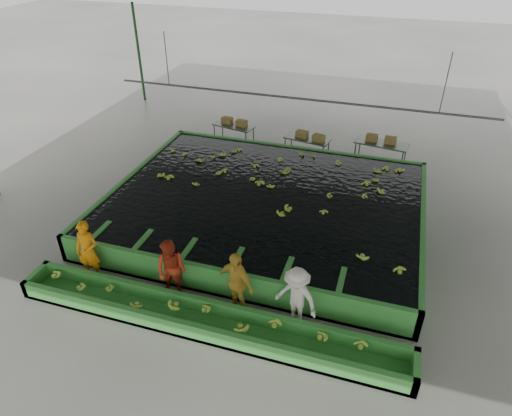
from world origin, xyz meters
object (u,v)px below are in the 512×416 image
(sorting_trough, at_px, (205,320))
(worker_b, at_px, (172,270))
(worker_c, at_px, (236,283))
(worker_d, at_px, (296,298))
(flotation_tank, at_px, (265,206))
(packing_table_left, at_px, (234,134))
(packing_table_right, at_px, (380,153))
(worker_a, at_px, (88,251))
(packing_table_mid, at_px, (307,147))
(box_stack_left, at_px, (234,124))
(box_stack_mid, at_px, (310,139))
(box_stack_right, at_px, (381,142))

(sorting_trough, xyz_separation_m, worker_b, (-1.23, 0.80, 0.63))
(worker_c, height_order, worker_d, worker_c)
(flotation_tank, bearing_deg, packing_table_left, 119.71)
(worker_c, bearing_deg, packing_table_right, 97.55)
(worker_a, height_order, packing_table_right, worker_a)
(worker_a, bearing_deg, packing_table_right, 47.85)
(worker_d, bearing_deg, packing_table_left, 134.66)
(sorting_trough, distance_m, packing_table_mid, 10.07)
(worker_d, xyz_separation_m, packing_table_left, (-5.13, 9.68, -0.44))
(worker_c, bearing_deg, packing_table_mid, 115.02)
(packing_table_mid, height_order, box_stack_left, box_stack_left)
(worker_a, height_order, worker_b, worker_a)
(packing_table_left, bearing_deg, sorting_trough, -73.67)
(flotation_tank, xyz_separation_m, box_stack_left, (-3.07, 5.47, 0.39))
(box_stack_mid, bearing_deg, packing_table_left, 172.47)
(worker_a, relative_size, packing_table_left, 0.99)
(sorting_trough, bearing_deg, packing_table_mid, 88.23)
(worker_c, relative_size, box_stack_left, 1.55)
(worker_c, bearing_deg, packing_table_left, 134.08)
(packing_table_left, xyz_separation_m, box_stack_mid, (3.51, -0.46, 0.43))
(sorting_trough, relative_size, worker_a, 5.51)
(flotation_tank, xyz_separation_m, worker_b, (-1.23, -4.30, 0.43))
(box_stack_left, distance_m, box_stack_mid, 3.55)
(worker_d, bearing_deg, flotation_tank, 132.35)
(sorting_trough, distance_m, packing_table_right, 10.83)
(worker_b, xyz_separation_m, packing_table_mid, (1.54, 9.27, -0.45))
(flotation_tank, xyz_separation_m, packing_table_left, (-3.07, 5.38, -0.03))
(flotation_tank, distance_m, box_stack_left, 6.28)
(sorting_trough, xyz_separation_m, packing_table_right, (3.28, 10.32, 0.22))
(worker_a, xyz_separation_m, worker_c, (4.27, 0.00, 0.01))
(sorting_trough, xyz_separation_m, packing_table_mid, (0.31, 10.07, 0.17))
(packing_table_mid, xyz_separation_m, packing_table_right, (2.97, 0.25, 0.05))
(worker_a, distance_m, packing_table_right, 11.84)
(box_stack_right, bearing_deg, packing_table_left, 179.10)
(worker_c, distance_m, packing_table_right, 9.92)
(packing_table_mid, bearing_deg, packing_table_right, 4.85)
(sorting_trough, distance_m, worker_a, 3.88)
(sorting_trough, height_order, worker_b, worker_b)
(packing_table_left, distance_m, box_stack_right, 6.33)
(packing_table_mid, bearing_deg, box_stack_left, 171.59)
(box_stack_right, bearing_deg, flotation_tank, -121.52)
(worker_a, xyz_separation_m, packing_table_left, (0.67, 9.68, -0.49))
(worker_c, xyz_separation_m, packing_table_mid, (-0.22, 9.27, -0.49))
(worker_b, bearing_deg, box_stack_right, 67.06)
(packing_table_left, distance_m, box_stack_left, 0.43)
(sorting_trough, height_order, worker_d, worker_d)
(worker_a, distance_m, worker_b, 2.51)
(worker_c, xyz_separation_m, box_stack_left, (-3.60, 9.77, -0.08))
(flotation_tank, relative_size, worker_d, 5.81)
(worker_b, relative_size, worker_d, 1.02)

